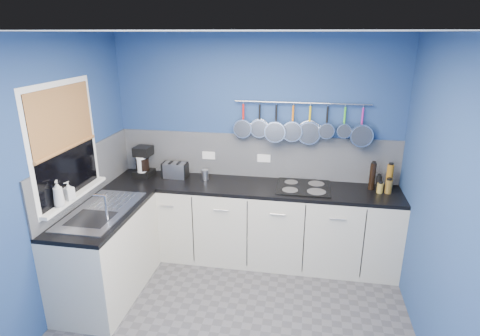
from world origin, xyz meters
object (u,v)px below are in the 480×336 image
(toaster, at_px, (175,170))
(coffee_maker, at_px, (143,162))
(soap_bottle_b, at_px, (69,191))
(canister, at_px, (205,175))
(paper_towel, at_px, (142,167))
(soap_bottle_a, at_px, (58,193))
(hob, at_px, (303,187))

(toaster, bearing_deg, coffee_maker, -175.23)
(soap_bottle_b, height_order, canister, soap_bottle_b)
(paper_towel, height_order, canister, paper_towel)
(soap_bottle_b, distance_m, toaster, 1.28)
(soap_bottle_a, height_order, canister, soap_bottle_a)
(soap_bottle_a, xyz_separation_m, hob, (2.09, 1.18, -0.26))
(soap_bottle_b, height_order, coffee_maker, coffee_maker)
(coffee_maker, relative_size, canister, 2.99)
(canister, height_order, hob, canister)
(soap_bottle_a, distance_m, canister, 1.60)
(soap_bottle_a, bearing_deg, paper_towel, 78.63)
(paper_towel, xyz_separation_m, canister, (0.74, 0.05, -0.06))
(toaster, height_order, hob, toaster)
(soap_bottle_a, height_order, toaster, soap_bottle_a)
(coffee_maker, bearing_deg, hob, 3.72)
(soap_bottle_b, xyz_separation_m, hob, (2.09, 1.03, -0.23))
(soap_bottle_b, bearing_deg, toaster, 60.76)
(coffee_maker, bearing_deg, toaster, 7.83)
(soap_bottle_a, distance_m, paper_towel, 1.23)
(coffee_maker, bearing_deg, canister, 5.86)
(coffee_maker, distance_m, hob, 1.86)
(toaster, bearing_deg, soap_bottle_b, -116.63)
(toaster, bearing_deg, paper_towel, -168.31)
(soap_bottle_b, xyz_separation_m, toaster, (0.62, 1.11, -0.15))
(paper_towel, relative_size, coffee_maker, 0.70)
(canister, bearing_deg, soap_bottle_a, -128.20)
(coffee_maker, height_order, hob, coffee_maker)
(toaster, bearing_deg, hob, -0.38)
(soap_bottle_b, relative_size, toaster, 0.64)
(paper_towel, bearing_deg, hob, -0.51)
(coffee_maker, bearing_deg, soap_bottle_a, -95.45)
(hob, bearing_deg, canister, 176.64)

